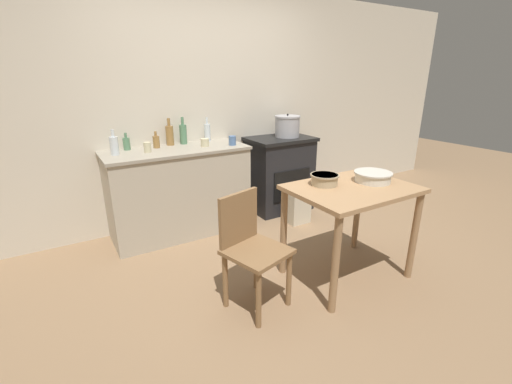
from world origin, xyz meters
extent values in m
plane|color=#896B4C|center=(0.00, 0.00, 0.00)|extent=(14.00, 14.00, 0.00)
cube|color=beige|center=(0.00, 1.58, 1.27)|extent=(8.00, 0.07, 2.55)
cube|color=#B2A893|center=(-0.48, 1.26, 0.45)|extent=(1.42, 0.58, 0.89)
cube|color=gray|center=(-0.48, 1.26, 0.91)|extent=(1.45, 0.61, 0.03)
cube|color=black|center=(0.82, 1.28, 0.44)|extent=(0.74, 0.53, 0.88)
cube|color=black|center=(0.82, 1.28, 0.90)|extent=(0.78, 0.57, 0.04)
cube|color=black|center=(0.82, 1.01, 0.38)|extent=(0.52, 0.01, 0.37)
cube|color=#A87F56|center=(0.43, -0.29, 0.78)|extent=(0.97, 0.71, 0.03)
cylinder|color=#97724E|center=(-0.01, -0.60, 0.38)|extent=(0.06, 0.06, 0.76)
cylinder|color=#97724E|center=(0.87, -0.60, 0.38)|extent=(0.06, 0.06, 0.76)
cylinder|color=#97724E|center=(-0.01, 0.02, 0.38)|extent=(0.06, 0.06, 0.76)
cylinder|color=#97724E|center=(0.87, 0.02, 0.38)|extent=(0.06, 0.06, 0.76)
cube|color=olive|center=(-0.44, -0.26, 0.45)|extent=(0.49, 0.49, 0.03)
cube|color=olive|center=(-0.49, -0.08, 0.66)|extent=(0.35, 0.13, 0.38)
cylinder|color=olive|center=(-0.55, -0.46, 0.22)|extent=(0.04, 0.04, 0.44)
cylinder|color=olive|center=(-0.24, -0.37, 0.22)|extent=(0.04, 0.04, 0.44)
cylinder|color=olive|center=(-0.64, -0.14, 0.22)|extent=(0.04, 0.04, 0.44)
cylinder|color=olive|center=(-0.33, -0.05, 0.22)|extent=(0.04, 0.04, 0.44)
cube|color=beige|center=(0.76, 0.79, 0.18)|extent=(0.25, 0.18, 0.37)
cylinder|color=#A8A8AD|center=(0.92, 1.28, 1.03)|extent=(0.29, 0.29, 0.23)
cylinder|color=#A8A8AD|center=(0.92, 1.28, 1.16)|extent=(0.31, 0.31, 0.02)
sphere|color=black|center=(0.92, 1.28, 1.18)|extent=(0.02, 0.02, 0.02)
cylinder|color=tan|center=(0.27, -0.14, 0.84)|extent=(0.21, 0.21, 0.09)
cylinder|color=tan|center=(0.27, -0.14, 0.88)|extent=(0.23, 0.23, 0.01)
cylinder|color=silver|center=(0.67, -0.28, 0.84)|extent=(0.29, 0.29, 0.08)
cylinder|color=beige|center=(0.67, -0.28, 0.87)|extent=(0.31, 0.31, 0.01)
cylinder|color=olive|center=(-0.64, 1.40, 0.98)|extent=(0.07, 0.07, 0.12)
cylinder|color=olive|center=(-0.64, 1.40, 1.07)|extent=(0.03, 0.03, 0.05)
cylinder|color=silver|center=(-0.04, 1.47, 1.02)|extent=(0.07, 0.07, 0.19)
cylinder|color=silver|center=(-0.04, 1.47, 1.15)|extent=(0.03, 0.03, 0.07)
cylinder|color=olive|center=(-0.47, 1.47, 1.03)|extent=(0.08, 0.08, 0.20)
cylinder|color=olive|center=(-0.47, 1.47, 1.17)|extent=(0.03, 0.03, 0.08)
cylinder|color=#517F5B|center=(-0.32, 1.46, 1.03)|extent=(0.08, 0.08, 0.21)
cylinder|color=#517F5B|center=(-0.32, 1.46, 1.17)|extent=(0.03, 0.03, 0.08)
cylinder|color=silver|center=(-1.06, 1.28, 1.01)|extent=(0.08, 0.08, 0.17)
cylinder|color=silver|center=(-1.06, 1.28, 1.13)|extent=(0.03, 0.03, 0.07)
cylinder|color=#517F5B|center=(-0.92, 1.46, 0.98)|extent=(0.07, 0.07, 0.12)
cylinder|color=#517F5B|center=(-0.92, 1.46, 1.07)|extent=(0.03, 0.03, 0.05)
cylinder|color=beige|center=(-0.77, 1.24, 0.97)|extent=(0.07, 0.07, 0.10)
cylinder|color=beige|center=(-0.18, 1.22, 0.96)|extent=(0.09, 0.09, 0.08)
cylinder|color=#4C6B99|center=(0.09, 1.12, 0.97)|extent=(0.08, 0.08, 0.10)
camera|label=1|loc=(-1.56, -2.09, 1.65)|focal=24.00mm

